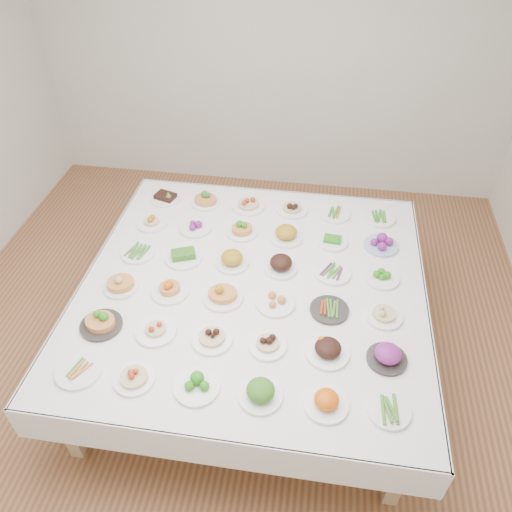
# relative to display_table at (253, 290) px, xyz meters

# --- Properties ---
(room_envelope) EXTENTS (5.02, 5.02, 2.81)m
(room_envelope) POSITION_rel_display_table_xyz_m (-0.19, 0.04, 1.14)
(room_envelope) COLOR #98643F
(room_envelope) RESTS_ON ground
(display_table) EXTENTS (2.44, 2.44, 0.75)m
(display_table) POSITION_rel_display_table_xyz_m (0.00, 0.00, 0.00)
(display_table) COLOR white
(display_table) RESTS_ON ground
(dish_0) EXTENTS (0.27, 0.27, 0.06)m
(dish_0) POSITION_rel_display_table_xyz_m (-0.90, -0.91, 0.08)
(dish_0) COLOR white
(dish_0) RESTS_ON display_table
(dish_1) EXTENTS (0.23, 0.23, 0.12)m
(dish_1) POSITION_rel_display_table_xyz_m (-0.56, -0.92, 0.12)
(dish_1) COLOR white
(dish_1) RESTS_ON display_table
(dish_2) EXTENTS (0.27, 0.27, 0.12)m
(dish_2) POSITION_rel_display_table_xyz_m (-0.18, -0.91, 0.12)
(dish_2) COLOR white
(dish_2) RESTS_ON display_table
(dish_3) EXTENTS (0.25, 0.25, 0.13)m
(dish_3) POSITION_rel_display_table_xyz_m (0.19, -0.91, 0.12)
(dish_3) COLOR white
(dish_3) RESTS_ON display_table
(dish_4) EXTENTS (0.25, 0.25, 0.13)m
(dish_4) POSITION_rel_display_table_xyz_m (0.56, -0.91, 0.12)
(dish_4) COLOR white
(dish_4) RESTS_ON display_table
(dish_5) EXTENTS (0.24, 0.24, 0.06)m
(dish_5) POSITION_rel_display_table_xyz_m (0.91, -0.90, 0.09)
(dish_5) COLOR white
(dish_5) RESTS_ON display_table
(dish_6) EXTENTS (0.27, 0.27, 0.17)m
(dish_6) POSITION_rel_display_table_xyz_m (-0.91, -0.55, 0.14)
(dish_6) COLOR #2C2927
(dish_6) RESTS_ON display_table
(dish_7) EXTENTS (0.26, 0.26, 0.12)m
(dish_7) POSITION_rel_display_table_xyz_m (-0.54, -0.54, 0.12)
(dish_7) COLOR white
(dish_7) RESTS_ON display_table
(dish_8) EXTENTS (0.26, 0.26, 0.13)m
(dish_8) POSITION_rel_display_table_xyz_m (-0.17, -0.55, 0.12)
(dish_8) COLOR white
(dish_8) RESTS_ON display_table
(dish_9) EXTENTS (0.24, 0.24, 0.13)m
(dish_9) POSITION_rel_display_table_xyz_m (0.18, -0.55, 0.12)
(dish_9) COLOR white
(dish_9) RESTS_ON display_table
(dish_10) EXTENTS (0.27, 0.27, 0.17)m
(dish_10) POSITION_rel_display_table_xyz_m (0.55, -0.55, 0.14)
(dish_10) COLOR white
(dish_10) RESTS_ON display_table
(dish_11) EXTENTS (0.25, 0.25, 0.14)m
(dish_11) POSITION_rel_display_table_xyz_m (0.91, -0.54, 0.13)
(dish_11) COLOR #2C2927
(dish_11) RESTS_ON display_table
(dish_12) EXTENTS (0.24, 0.24, 0.15)m
(dish_12) POSITION_rel_display_table_xyz_m (-0.91, -0.19, 0.13)
(dish_12) COLOR white
(dish_12) RESTS_ON display_table
(dish_13) EXTENTS (0.26, 0.26, 0.14)m
(dish_13) POSITION_rel_display_table_xyz_m (-0.55, -0.18, 0.13)
(dish_13) COLOR white
(dish_13) RESTS_ON display_table
(dish_14) EXTENTS (0.27, 0.27, 0.17)m
(dish_14) POSITION_rel_display_table_xyz_m (-0.18, -0.18, 0.14)
(dish_14) COLOR white
(dish_14) RESTS_ON display_table
(dish_15) EXTENTS (0.26, 0.26, 0.11)m
(dish_15) POSITION_rel_display_table_xyz_m (0.18, -0.18, 0.11)
(dish_15) COLOR white
(dish_15) RESTS_ON display_table
(dish_16) EXTENTS (0.26, 0.26, 0.05)m
(dish_16) POSITION_rel_display_table_xyz_m (0.55, -0.19, 0.08)
(dish_16) COLOR #2C2927
(dish_16) RESTS_ON display_table
(dish_17) EXTENTS (0.24, 0.24, 0.12)m
(dish_17) POSITION_rel_display_table_xyz_m (0.91, -0.19, 0.11)
(dish_17) COLOR white
(dish_17) RESTS_ON display_table
(dish_18) EXTENTS (0.25, 0.25, 0.06)m
(dish_18) POSITION_rel_display_table_xyz_m (-0.91, 0.18, 0.09)
(dish_18) COLOR white
(dish_18) RESTS_ON display_table
(dish_19) EXTENTS (0.27, 0.27, 0.12)m
(dish_19) POSITION_rel_display_table_xyz_m (-0.55, 0.18, 0.12)
(dish_19) COLOR white
(dish_19) RESTS_ON display_table
(dish_20) EXTENTS (0.26, 0.26, 0.15)m
(dish_20) POSITION_rel_display_table_xyz_m (-0.18, 0.18, 0.13)
(dish_20) COLOR white
(dish_20) RESTS_ON display_table
(dish_21) EXTENTS (0.24, 0.24, 0.15)m
(dish_21) POSITION_rel_display_table_xyz_m (0.18, 0.18, 0.13)
(dish_21) COLOR white
(dish_21) RESTS_ON display_table
(dish_22) EXTENTS (0.26, 0.26, 0.06)m
(dish_22) POSITION_rel_display_table_xyz_m (0.56, 0.18, 0.08)
(dish_22) COLOR white
(dish_22) RESTS_ON display_table
(dish_23) EXTENTS (0.24, 0.24, 0.10)m
(dish_23) POSITION_rel_display_table_xyz_m (0.91, 0.18, 0.10)
(dish_23) COLOR white
(dish_23) RESTS_ON display_table
(dish_24) EXTENTS (0.24, 0.24, 0.11)m
(dish_24) POSITION_rel_display_table_xyz_m (-0.92, 0.55, 0.11)
(dish_24) COLOR white
(dish_24) RESTS_ON display_table
(dish_25) EXTENTS (0.26, 0.26, 0.11)m
(dish_25) POSITION_rel_display_table_xyz_m (-0.56, 0.55, 0.11)
(dish_25) COLOR white
(dish_25) RESTS_ON display_table
(dish_26) EXTENTS (0.25, 0.24, 0.15)m
(dish_26) POSITION_rel_display_table_xyz_m (-0.17, 0.55, 0.13)
(dish_26) COLOR white
(dish_26) RESTS_ON display_table
(dish_27) EXTENTS (0.26, 0.26, 0.14)m
(dish_27) POSITION_rel_display_table_xyz_m (0.18, 0.54, 0.13)
(dish_27) COLOR white
(dish_27) RESTS_ON display_table
(dish_28) EXTENTS (0.24, 0.24, 0.10)m
(dish_28) POSITION_rel_display_table_xyz_m (0.54, 0.54, 0.10)
(dish_28) COLOR white
(dish_28) RESTS_ON display_table
(dish_29) EXTENTS (0.26, 0.26, 0.12)m
(dish_29) POSITION_rel_display_table_xyz_m (0.91, 0.55, 0.12)
(dish_29) COLOR #4C66B2
(dish_29) RESTS_ON display_table
(dish_30) EXTENTS (0.25, 0.25, 0.12)m
(dish_30) POSITION_rel_display_table_xyz_m (-0.91, 0.91, 0.11)
(dish_30) COLOR white
(dish_30) RESTS_ON display_table
(dish_31) EXTENTS (0.24, 0.24, 0.15)m
(dish_31) POSITION_rel_display_table_xyz_m (-0.55, 0.91, 0.14)
(dish_31) COLOR white
(dish_31) RESTS_ON display_table
(dish_32) EXTENTS (0.29, 0.29, 0.15)m
(dish_32) POSITION_rel_display_table_xyz_m (-0.18, 0.91, 0.13)
(dish_32) COLOR white
(dish_32) RESTS_ON display_table
(dish_33) EXTENTS (0.26, 0.26, 0.14)m
(dish_33) POSITION_rel_display_table_xyz_m (0.19, 0.92, 0.13)
(dish_33) COLOR white
(dish_33) RESTS_ON display_table
(dish_34) EXTENTS (0.26, 0.26, 0.06)m
(dish_34) POSITION_rel_display_table_xyz_m (0.54, 0.91, 0.09)
(dish_34) COLOR white
(dish_34) RESTS_ON display_table
(dish_35) EXTENTS (0.26, 0.26, 0.06)m
(dish_35) POSITION_rel_display_table_xyz_m (0.91, 0.91, 0.09)
(dish_35) COLOR white
(dish_35) RESTS_ON display_table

